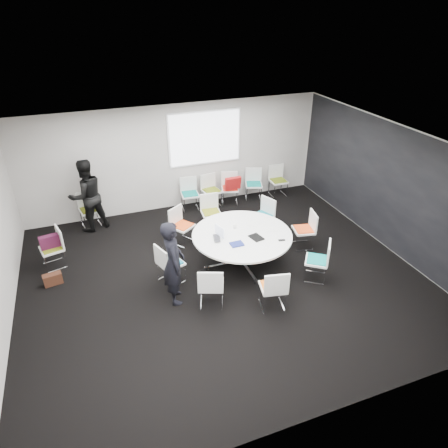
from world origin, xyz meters
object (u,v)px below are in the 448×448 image
object	(u,v)px
chair_ring_d	(183,232)
chair_back_d	(254,190)
chair_ring_g	(273,295)
chair_ring_h	(316,267)
chair_back_c	(230,194)
chair_spare_left	(54,255)
chair_ring_c	(211,219)
chair_ring_e	(171,270)
chair_person_back	(91,216)
chair_ring_a	(303,236)
chair_back_b	(211,196)
chair_back_a	(190,200)
person_back	(87,196)
brown_bag	(53,279)
person_main	(173,263)
chair_back_e	(278,186)
conference_table	(242,242)
chair_ring_b	(262,222)
laptop	(219,238)
maroon_bag	(50,242)
cup	(235,226)
chair_ring_f	(211,292)

from	to	relation	value
chair_ring_d	chair_back_d	distance (m)	2.99
chair_ring_g	chair_ring_h	xyz separation A→B (m)	(1.23, 0.48, 0.00)
chair_ring_d	chair_back_c	world-z (taller)	same
chair_ring_d	chair_spare_left	size ratio (longest dim) A/B	1.00
chair_ring_c	chair_ring_e	bearing A→B (deg)	55.33
chair_ring_g	chair_person_back	distance (m)	5.28
chair_ring_a	chair_back_b	world-z (taller)	same
chair_back_a	chair_back_b	size ratio (longest dim) A/B	1.00
chair_back_b	chair_back_d	world-z (taller)	same
person_back	brown_bag	xyz separation A→B (m)	(-0.92, -2.06, -0.79)
chair_back_a	person_main	world-z (taller)	person_main
chair_back_c	brown_bag	size ratio (longest dim) A/B	2.44
chair_back_c	chair_back_e	xyz separation A→B (m)	(1.51, 0.01, 0.00)
chair_ring_g	chair_back_d	xyz separation A→B (m)	(1.56, 4.37, 0.00)
conference_table	chair_ring_b	world-z (taller)	chair_ring_b
chair_back_d	chair_spare_left	distance (m)	5.59
chair_ring_c	chair_back_e	xyz separation A→B (m)	(2.46, 1.18, 0.00)
person_main	laptop	bearing A→B (deg)	-52.63
conference_table	person_main	distance (m)	1.82
chair_ring_c	maroon_bag	bearing A→B (deg)	10.63
person_main	chair_ring_g	bearing A→B (deg)	-110.71
conference_table	chair_ring_d	bearing A→B (deg)	128.18
chair_ring_c	chair_back_a	bearing A→B (deg)	-75.64
chair_back_e	brown_bag	xyz separation A→B (m)	(-6.19, -2.20, -0.16)
chair_ring_b	chair_spare_left	world-z (taller)	same
chair_ring_a	chair_back_e	world-z (taller)	same
conference_table	cup	distance (m)	0.38
chair_back_d	person_main	distance (m)	4.80
chair_ring_f	maroon_bag	xyz separation A→B (m)	(-2.78, 2.35, 0.34)
chair_back_d	chair_ring_a	bearing A→B (deg)	110.08
chair_ring_c	conference_table	bearing A→B (deg)	99.92
chair_back_e	cup	bearing A→B (deg)	48.96
chair_ring_b	chair_ring_d	distance (m)	1.97
person_main	chair_ring_h	bearing A→B (deg)	-90.74
chair_back_a	laptop	size ratio (longest dim) A/B	2.75
chair_back_c	chair_back_d	size ratio (longest dim) A/B	1.00
maroon_bag	brown_bag	world-z (taller)	maroon_bag
chair_ring_h	cup	bearing A→B (deg)	79.20
conference_table	person_main	world-z (taller)	person_main
person_main	brown_bag	distance (m)	2.68
chair_ring_b	brown_bag	distance (m)	4.87
conference_table	chair_back_b	size ratio (longest dim) A/B	2.41
chair_ring_b	chair_ring_g	bearing A→B (deg)	136.71
chair_back_d	chair_ring_d	bearing A→B (deg)	51.33
chair_back_c	maroon_bag	world-z (taller)	chair_back_c
person_back	chair_back_a	bearing A→B (deg)	163.01
chair_ring_b	chair_ring_g	xyz separation A→B (m)	(-0.98, -2.56, 0.00)
chair_ring_c	chair_back_b	distance (m)	1.28
chair_ring_c	person_back	distance (m)	3.06
chair_back_b	chair_person_back	xyz separation A→B (m)	(-3.23, -0.00, 0.00)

